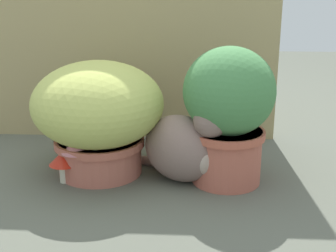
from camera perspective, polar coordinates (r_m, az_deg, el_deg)
name	(u,v)px	position (r m, az deg, el deg)	size (l,w,h in m)	color
ground_plane	(110,189)	(1.50, -7.10, -7.62)	(6.00, 6.00, 0.00)	#56594D
cardboard_backdrop	(118,22)	(1.89, -6.12, 12.49)	(1.27, 0.03, 0.94)	tan
grass_planter	(98,113)	(1.55, -8.53, 1.58)	(0.43, 0.43, 0.38)	#B96453
leafy_planter	(228,110)	(1.47, 7.40, 1.92)	(0.29, 0.29, 0.44)	#B65E4B
cat	(185,146)	(1.50, 2.11, -2.45)	(0.33, 0.30, 0.32)	#826961
mushroom_ornament_red	(64,159)	(1.54, -12.61, -4.02)	(0.10, 0.10, 0.11)	beige
mushroom_ornament_pink	(77,151)	(1.51, -11.07, -3.07)	(0.10, 0.10, 0.15)	silver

